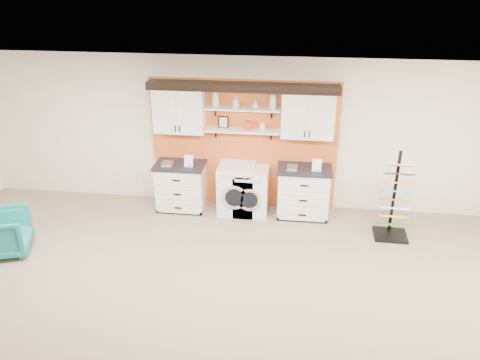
# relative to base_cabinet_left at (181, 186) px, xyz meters

# --- Properties ---
(floor) EXTENTS (10.00, 10.00, 0.00)m
(floor) POSITION_rel_base_cabinet_left_xyz_m (1.13, -3.64, -0.45)
(floor) COLOR #8C765E
(floor) RESTS_ON ground
(ceiling) EXTENTS (10.00, 10.00, 0.00)m
(ceiling) POSITION_rel_base_cabinet_left_xyz_m (1.13, -3.64, 2.35)
(ceiling) COLOR white
(ceiling) RESTS_ON wall_back
(wall_back) EXTENTS (10.00, 0.00, 10.00)m
(wall_back) POSITION_rel_base_cabinet_left_xyz_m (1.13, 0.36, 0.95)
(wall_back) COLOR silver
(wall_back) RESTS_ON floor
(accent_panel) EXTENTS (3.40, 0.07, 2.40)m
(accent_panel) POSITION_rel_base_cabinet_left_xyz_m (1.13, 0.32, 0.75)
(accent_panel) COLOR #D15B23
(accent_panel) RESTS_ON wall_back
(upper_cabinet_left) EXTENTS (0.90, 0.35, 0.84)m
(upper_cabinet_left) POSITION_rel_base_cabinet_left_xyz_m (0.00, 0.15, 1.43)
(upper_cabinet_left) COLOR white
(upper_cabinet_left) RESTS_ON wall_back
(upper_cabinet_right) EXTENTS (0.90, 0.35, 0.84)m
(upper_cabinet_right) POSITION_rel_base_cabinet_left_xyz_m (2.26, 0.15, 1.43)
(upper_cabinet_right) COLOR white
(upper_cabinet_right) RESTS_ON wall_back
(shelf_lower) EXTENTS (1.32, 0.28, 0.03)m
(shelf_lower) POSITION_rel_base_cabinet_left_xyz_m (1.13, 0.16, 1.08)
(shelf_lower) COLOR white
(shelf_lower) RESTS_ON wall_back
(shelf_upper) EXTENTS (1.32, 0.28, 0.03)m
(shelf_upper) POSITION_rel_base_cabinet_left_xyz_m (1.13, 0.16, 1.48)
(shelf_upper) COLOR white
(shelf_upper) RESTS_ON wall_back
(crown_molding) EXTENTS (3.30, 0.41, 0.13)m
(crown_molding) POSITION_rel_base_cabinet_left_xyz_m (1.13, 0.17, 1.88)
(crown_molding) COLOR black
(crown_molding) RESTS_ON wall_back
(picture_frame) EXTENTS (0.18, 0.02, 0.22)m
(picture_frame) POSITION_rel_base_cabinet_left_xyz_m (0.78, 0.21, 1.21)
(picture_frame) COLOR black
(picture_frame) RESTS_ON shelf_lower
(canister_red) EXTENTS (0.11, 0.11, 0.16)m
(canister_red) POSITION_rel_base_cabinet_left_xyz_m (1.23, 0.16, 1.18)
(canister_red) COLOR red
(canister_red) RESTS_ON shelf_lower
(canister_cream) EXTENTS (0.10, 0.10, 0.14)m
(canister_cream) POSITION_rel_base_cabinet_left_xyz_m (1.48, 0.16, 1.17)
(canister_cream) COLOR silver
(canister_cream) RESTS_ON shelf_lower
(base_cabinet_left) EXTENTS (0.92, 0.66, 0.90)m
(base_cabinet_left) POSITION_rel_base_cabinet_left_xyz_m (0.00, 0.00, 0.00)
(base_cabinet_left) COLOR white
(base_cabinet_left) RESTS_ON floor
(base_cabinet_right) EXTENTS (0.96, 0.66, 0.94)m
(base_cabinet_right) POSITION_rel_base_cabinet_left_xyz_m (2.26, -0.00, 0.02)
(base_cabinet_right) COLOR white
(base_cabinet_right) RESTS_ON floor
(washer) EXTENTS (0.66, 0.71, 0.92)m
(washer) POSITION_rel_base_cabinet_left_xyz_m (1.05, -0.00, 0.01)
(washer) COLOR white
(washer) RESTS_ON floor
(dryer) EXTENTS (0.61, 0.71, 0.86)m
(dryer) POSITION_rel_base_cabinet_left_xyz_m (1.31, -0.00, -0.02)
(dryer) COLOR white
(dryer) RESTS_ON floor
(sample_rack) EXTENTS (0.56, 0.47, 1.50)m
(sample_rack) POSITION_rel_base_cabinet_left_xyz_m (3.75, -0.56, 0.04)
(sample_rack) COLOR black
(sample_rack) RESTS_ON floor
(armchair) EXTENTS (0.96, 0.95, 0.69)m
(armchair) POSITION_rel_base_cabinet_left_xyz_m (-2.44, -1.82, -0.10)
(armchair) COLOR #167B7A
(armchair) RESTS_ON floor
(soap_bottle_a) EXTENTS (0.13, 0.14, 0.34)m
(soap_bottle_a) POSITION_rel_base_cabinet_left_xyz_m (0.66, 0.16, 1.66)
(soap_bottle_a) COLOR silver
(soap_bottle_a) RESTS_ON shelf_upper
(soap_bottle_b) EXTENTS (0.11, 0.11, 0.20)m
(soap_bottle_b) POSITION_rel_base_cabinet_left_xyz_m (1.02, 0.16, 1.60)
(soap_bottle_b) COLOR silver
(soap_bottle_b) RESTS_ON shelf_upper
(soap_bottle_c) EXTENTS (0.14, 0.14, 0.14)m
(soap_bottle_c) POSITION_rel_base_cabinet_left_xyz_m (1.35, 0.16, 1.57)
(soap_bottle_c) COLOR silver
(soap_bottle_c) RESTS_ON shelf_upper
(soap_bottle_d) EXTENTS (0.18, 0.18, 0.33)m
(soap_bottle_d) POSITION_rel_base_cabinet_left_xyz_m (1.65, 0.16, 1.66)
(soap_bottle_d) COLOR silver
(soap_bottle_d) RESTS_ON shelf_upper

